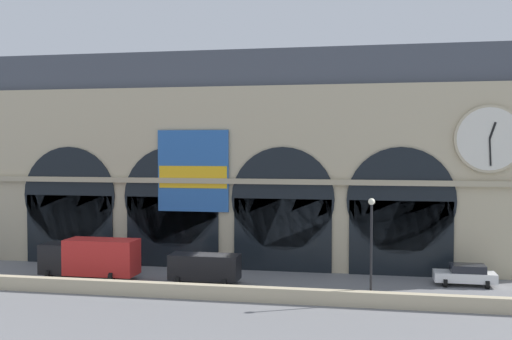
# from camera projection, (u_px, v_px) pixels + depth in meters

# --- Properties ---
(ground_plane) EXTENTS (200.00, 200.00, 0.00)m
(ground_plane) POSITION_uv_depth(u_px,v_px,m) (211.00, 282.00, 45.62)
(ground_plane) COLOR slate
(quay_parapet_wall) EXTENTS (90.00, 0.70, 0.97)m
(quay_parapet_wall) POSITION_uv_depth(u_px,v_px,m) (192.00, 291.00, 40.74)
(quay_parapet_wall) COLOR #BCAD8C
(quay_parapet_wall) RESTS_ON ground
(station_building) EXTENTS (49.06, 6.19, 18.35)m
(station_building) POSITION_uv_depth(u_px,v_px,m) (234.00, 161.00, 52.99)
(station_building) COLOR #BCAD8C
(station_building) RESTS_ON ground
(box_truck_midwest) EXTENTS (7.50, 2.91, 3.12)m
(box_truck_midwest) POSITION_uv_depth(u_px,v_px,m) (91.00, 257.00, 46.56)
(box_truck_midwest) COLOR black
(box_truck_midwest) RESTS_ON ground
(van_center) EXTENTS (5.20, 2.48, 2.20)m
(van_center) POSITION_uv_depth(u_px,v_px,m) (205.00, 267.00, 45.06)
(van_center) COLOR black
(van_center) RESTS_ON ground
(car_east) EXTENTS (4.40, 2.22, 1.55)m
(car_east) POSITION_uv_depth(u_px,v_px,m) (465.00, 275.00, 44.51)
(car_east) COLOR white
(car_east) RESTS_ON ground
(street_lamp_quayside) EXTENTS (0.44, 0.44, 6.90)m
(street_lamp_quayside) POSITION_uv_depth(u_px,v_px,m) (371.00, 236.00, 39.16)
(street_lamp_quayside) COLOR black
(street_lamp_quayside) RESTS_ON ground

